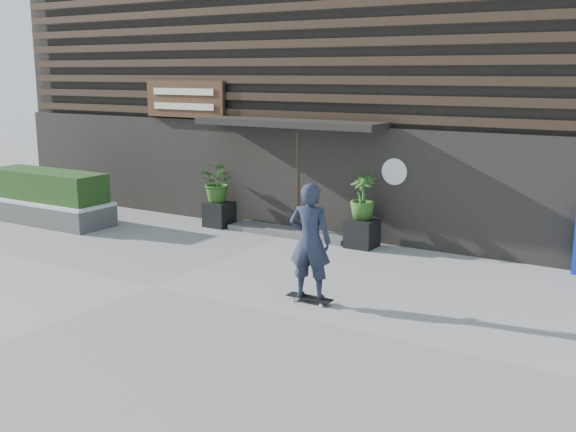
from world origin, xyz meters
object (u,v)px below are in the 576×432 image
Objects in this scene: planter_pot_right at (362,233)px; planter_pot_left at (219,214)px; skateboarder at (310,241)px; raised_bed at (49,212)px.

planter_pot_left is at bearing 180.00° from planter_pot_right.
skateboarder is at bearing -38.44° from planter_pot_left.
planter_pot_left is at bearing 141.56° from skateboarder.
planter_pot_right is at bearing 102.92° from skateboarder.
planter_pot_right is 0.17× the size of raised_bed.
planter_pot_right is 0.31× the size of skateboarder.
skateboarder is at bearing -77.08° from planter_pot_right.
raised_bed is (-7.68, -1.84, -0.05)m from planter_pot_right.
skateboarder is (0.85, -3.69, 0.72)m from planter_pot_right.
raised_bed is 8.76m from skateboarder.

